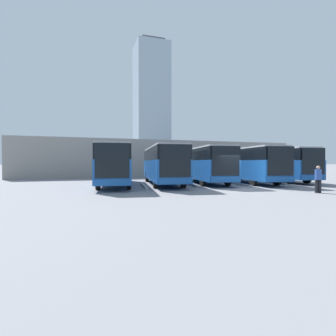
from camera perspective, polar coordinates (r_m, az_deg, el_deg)
name	(u,v)px	position (r m, az deg, el deg)	size (l,w,h in m)	color
ground_plane	(239,189)	(20.11, 15.15, -4.41)	(600.00, 600.00, 0.00)	gray
bus_0	(275,164)	(29.98, 22.19, 0.90)	(4.08, 11.81, 3.32)	#19519E
curb_divider_0	(269,182)	(27.39, 21.11, -2.82)	(0.24, 5.40, 0.15)	#9E9E99
bus_1	(246,164)	(26.71, 16.58, 0.91)	(4.08, 11.81, 3.32)	#19519E
curb_divider_1	(237,184)	(24.20, 14.75, -3.30)	(0.24, 5.40, 0.15)	#9E9E99
bus_2	(203,164)	(25.44, 7.55, 0.94)	(4.08, 11.81, 3.32)	#19519E
curb_divider_2	(189,184)	(23.10, 4.66, -3.47)	(0.24, 5.40, 0.15)	#9E9E99
bus_3	(163,164)	(23.42, -1.17, 0.94)	(4.08, 11.81, 3.32)	#19519E
curb_divider_3	(144,186)	(21.31, -5.25, -3.86)	(0.24, 5.40, 0.15)	#9E9E99
bus_4	(115,164)	(22.73, -11.45, 0.91)	(4.08, 11.81, 3.32)	#19519E
pedestrian	(318,178)	(19.30, 29.87, -1.96)	(0.49, 0.49, 1.74)	black
station_building	(160,159)	(39.53, -1.82, 2.06)	(39.44, 11.12, 5.06)	gray
office_tower	(151,105)	(178.21, -3.67, 13.58)	(21.12, 21.12, 81.89)	#93A8B7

